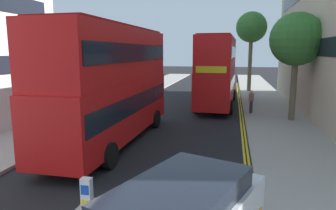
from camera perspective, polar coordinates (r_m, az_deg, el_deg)
name	(u,v)px	position (r m, az deg, el deg)	size (l,w,h in m)	color
sidewalk_right	(278,122)	(20.67, 19.52, -3.00)	(4.00, 80.00, 0.14)	#9E9991
sidewalk_left	(86,114)	(22.84, -14.80, -1.58)	(4.00, 80.00, 0.14)	#9E9991
kerb_line_outer	(244,129)	(18.55, 13.86, -4.35)	(0.10, 56.00, 0.01)	yellow
kerb_line_inner	(241,129)	(18.54, 13.37, -4.33)	(0.10, 56.00, 0.01)	yellow
keep_left_bollard	(87,200)	(8.76, -14.66, -16.52)	(0.36, 0.28, 1.11)	silver
double_decker_bus_away	(112,81)	(15.19, -10.23, 4.29)	(2.97, 10.86, 5.64)	red
double_decker_bus_oncoming	(218,69)	(25.68, 9.14, 6.51)	(3.06, 10.88, 5.64)	red
pedestrian_far	(251,101)	(22.73, 15.05, 0.70)	(0.34, 0.22, 1.62)	#2D2D38
street_tree_near	(297,40)	(20.95, 22.58, 10.99)	(3.27, 3.27, 6.69)	#6B6047
street_tree_mid	(252,28)	(35.68, 15.11, 13.49)	(3.30, 3.30, 8.57)	#6B6047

